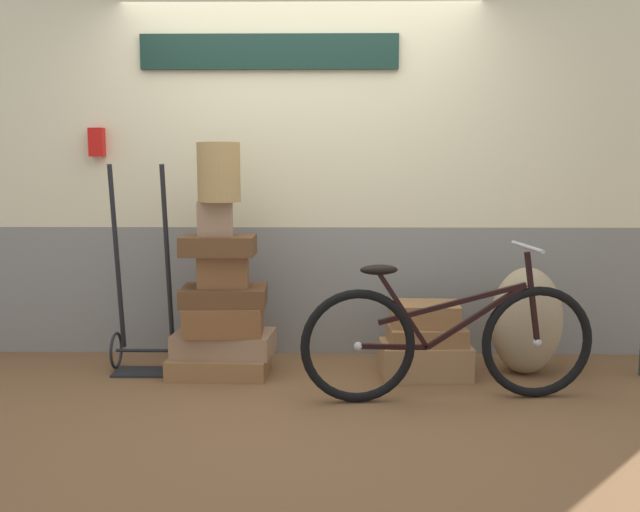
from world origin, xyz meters
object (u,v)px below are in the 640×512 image
suitcase_1 (224,343)px  suitcase_3 (224,296)px  suitcase_6 (215,219)px  suitcase_9 (425,314)px  suitcase_0 (219,365)px  suitcase_2 (224,320)px  suitcase_5 (218,246)px  luggage_trolley (143,319)px  suitcase_7 (425,360)px  suitcase_4 (223,271)px  suitcase_8 (427,335)px  burlap_sack (526,321)px  bicycle (448,341)px  wicker_basket (219,172)px

suitcase_1 → suitcase_3: 0.32m
suitcase_6 → suitcase_9: bearing=-5.7°
suitcase_0 → suitcase_3: 0.46m
suitcase_2 → suitcase_9: (1.32, 0.05, 0.03)m
suitcase_5 → suitcase_6: bearing=155.5°
suitcase_1 → luggage_trolley: 0.58m
suitcase_2 → suitcase_7: suitcase_2 is taller
suitcase_9 → suitcase_7: bearing=-84.8°
luggage_trolley → suitcase_4: bearing=-7.4°
suitcase_6 → suitcase_8: bearing=-7.6°
suitcase_5 → burlap_sack: (2.03, 0.05, -0.50)m
burlap_sack → bicycle: bicycle is taller
suitcase_0 → suitcase_8: suitcase_8 is taller
suitcase_9 → burlap_sack: (0.68, 0.02, -0.05)m
suitcase_8 → bicycle: size_ratio=0.28×
suitcase_2 → suitcase_3: bearing=90.1°
suitcase_8 → luggage_trolley: bearing=173.9°
suitcase_5 → suitcase_6: 0.17m
suitcase_9 → luggage_trolley: luggage_trolley is taller
suitcase_6 → suitcase_8: size_ratio=0.45×
suitcase_1 → suitcase_8: size_ratio=1.30×
suitcase_6 → wicker_basket: wicker_basket is taller
suitcase_5 → suitcase_9: (1.35, 0.03, -0.46)m
suitcase_1 → bicycle: (1.40, -0.51, 0.15)m
suitcase_4 → suitcase_5: (-0.03, -0.02, 0.17)m
suitcase_1 → wicker_basket: size_ratio=1.70×
suitcase_3 → suitcase_9: suitcase_3 is taller
suitcase_3 → bicycle: (1.39, -0.51, -0.17)m
suitcase_1 → suitcase_6: suitcase_6 is taller
suitcase_6 → wicker_basket: size_ratio=0.59×
burlap_sack → suitcase_8: bearing=-174.4°
suitcase_7 → luggage_trolley: (-1.88, 0.11, 0.24)m
suitcase_0 → suitcase_8: 1.39m
suitcase_2 → burlap_sack: (2.00, 0.07, -0.01)m
suitcase_9 → wicker_basket: wicker_basket is taller
suitcase_0 → suitcase_3: bearing=44.4°
suitcase_9 → suitcase_6: bearing=-175.7°
burlap_sack → suitcase_6: bearing=-178.9°
burlap_sack → suitcase_7: bearing=-174.1°
suitcase_2 → suitcase_4: 0.32m
suitcase_1 → suitcase_8: 1.34m
suitcase_0 → suitcase_1: 0.15m
suitcase_4 → suitcase_8: bearing=-4.8°
suitcase_1 → burlap_sack: size_ratio=0.91×
suitcase_2 → suitcase_6: size_ratio=2.25×
suitcase_5 → wicker_basket: 0.47m
suitcase_3 → suitcase_4: suitcase_4 is taller
suitcase_2 → wicker_basket: 0.96m
suitcase_8 → suitcase_9: 0.14m
suitcase_3 → wicker_basket: (-0.02, -0.02, 0.81)m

